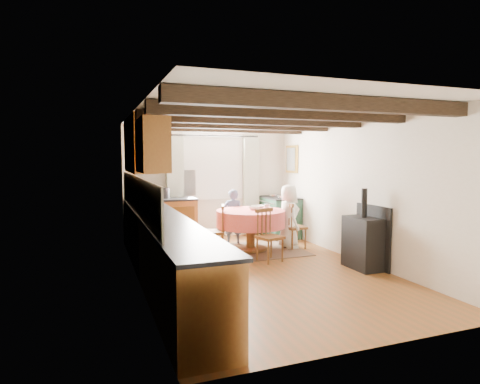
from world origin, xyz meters
name	(u,v)px	position (x,y,z in m)	size (l,w,h in m)	color
floor	(258,270)	(0.00, 0.00, 0.00)	(3.60, 5.50, 0.00)	brown
ceiling	(258,114)	(0.00, 0.00, 2.40)	(3.60, 5.50, 0.00)	white
wall_back	(209,182)	(0.00, 2.75, 1.20)	(3.60, 0.00, 2.40)	silver
wall_front	(378,219)	(0.00, -2.75, 1.20)	(3.60, 0.00, 2.40)	silver
wall_left	(137,197)	(-1.80, 0.00, 1.20)	(0.00, 5.50, 2.40)	silver
wall_right	(357,190)	(1.80, 0.00, 1.20)	(0.00, 5.50, 2.40)	silver
beam_a	(333,103)	(0.00, -2.00, 2.31)	(3.60, 0.16, 0.16)	#3C2A1B
beam_b	(289,113)	(0.00, -1.00, 2.31)	(3.60, 0.16, 0.16)	#3C2A1B
beam_c	(258,120)	(0.00, 0.00, 2.31)	(3.60, 0.16, 0.16)	#3C2A1B
beam_d	(236,125)	(0.00, 1.00, 2.31)	(3.60, 0.16, 0.16)	#3C2A1B
beam_e	(219,128)	(0.00, 2.00, 2.31)	(3.60, 0.16, 0.16)	#3C2A1B
splash_left	(137,195)	(-1.78, 0.30, 1.20)	(0.02, 4.50, 0.55)	beige
splash_back	(163,183)	(-1.00, 2.73, 1.20)	(1.40, 0.02, 0.55)	beige
base_cabinet_left	(160,250)	(-1.50, 0.00, 0.44)	(0.60, 5.30, 0.88)	#956225
base_cabinet_back	(163,222)	(-1.05, 2.45, 0.44)	(1.30, 0.60, 0.88)	#956225
worktop_left	(161,217)	(-1.48, 0.00, 0.90)	(0.64, 5.30, 0.04)	black
worktop_back	(163,199)	(-1.05, 2.43, 0.90)	(1.30, 0.64, 0.04)	black
wall_cabinet_glass	(139,145)	(-1.63, 1.20, 1.95)	(0.34, 1.80, 0.90)	#956225
wall_cabinet_solid	(152,145)	(-1.63, -0.30, 1.90)	(0.34, 0.90, 0.70)	#956225
window_frame	(213,164)	(0.10, 2.73, 1.60)	(1.34, 0.03, 1.54)	white
window_pane	(213,164)	(0.10, 2.74, 1.60)	(1.20, 0.01, 1.40)	white
curtain_left	(175,188)	(-0.75, 2.65, 1.10)	(0.35, 0.10, 2.10)	#A4B289
curtain_right	(251,186)	(0.95, 2.65, 1.10)	(0.35, 0.10, 2.10)	#A4B289
curtain_rod	(214,136)	(0.10, 2.65, 2.20)	(0.03, 0.03, 2.00)	black
wall_picture	(292,159)	(1.77, 2.30, 1.70)	(0.04, 0.50, 0.60)	gold
wall_plate	(254,159)	(1.05, 2.72, 1.70)	(0.30, 0.30, 0.02)	silver
rug	(250,251)	(0.36, 1.22, 0.01)	(1.91, 1.49, 0.01)	brown
dining_table	(251,231)	(0.36, 1.22, 0.38)	(1.27, 1.27, 0.77)	pink
chair_near	(270,235)	(0.39, 0.40, 0.44)	(0.38, 0.40, 0.89)	brown
chair_left	(214,230)	(-0.35, 1.17, 0.45)	(0.39, 0.40, 0.90)	brown
chair_right	(295,225)	(1.25, 1.14, 0.44)	(0.38, 0.40, 0.88)	brown
aga_range	(280,216)	(1.47, 2.27, 0.45)	(0.63, 0.97, 0.89)	#1D3F2D
cast_iron_stove	(363,229)	(1.58, -0.49, 0.63)	(0.38, 0.63, 1.26)	black
child_far	(233,217)	(0.27, 1.94, 0.55)	(0.40, 0.26, 1.10)	#424D6B
child_right	(289,216)	(1.14, 1.20, 0.61)	(0.60, 0.39, 1.22)	white
bowl_a	(258,207)	(0.59, 1.41, 0.80)	(0.24, 0.24, 0.06)	silver
bowl_b	(254,208)	(0.43, 1.21, 0.80)	(0.21, 0.21, 0.07)	silver
cup	(267,207)	(0.71, 1.25, 0.82)	(0.11, 0.11, 0.10)	silver
canister_tall	(145,192)	(-1.38, 2.52, 1.05)	(0.15, 0.15, 0.26)	#262628
canister_wide	(165,193)	(-1.01, 2.44, 1.03)	(0.19, 0.19, 0.21)	#262628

